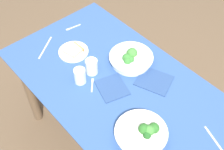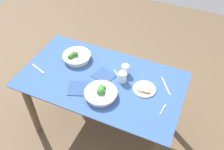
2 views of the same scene
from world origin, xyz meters
TOP-DOWN VIEW (x-y plane):
  - ground_plane at (0.00, 0.00)m, footprint 6.00×6.00m
  - dining_table at (0.00, 0.00)m, footprint 1.47×0.83m
  - broccoli_bowl_far at (-0.34, 0.15)m, footprint 0.27×0.27m
  - broccoli_bowl_near at (0.08, -0.18)m, footprint 0.28×0.28m
  - bread_side_plate at (0.40, 0.04)m, footprint 0.20×0.20m
  - water_glass_center at (0.18, 0.06)m, footprint 0.07×0.07m
  - water_glass_side at (0.17, 0.15)m, footprint 0.07×0.07m
  - fork_by_far_bowl at (0.10, 0.12)m, footprint 0.08×0.08m
  - fork_by_near_bowl at (0.60, -0.11)m, footprint 0.03×0.11m
  - table_knife_left at (0.56, 0.15)m, footprint 0.13×0.18m
  - table_knife_right at (-0.60, -0.12)m, footprint 0.18×0.07m
  - napkin_folded_upper at (0.01, 0.05)m, footprint 0.22×0.21m
  - napkin_folded_lower at (-0.12, -0.18)m, footprint 0.25×0.23m

SIDE VIEW (x-z plane):
  - ground_plane at x=0.00m, z-range 0.00..0.00m
  - dining_table at x=0.00m, z-range 0.26..1.02m
  - table_knife_left at x=0.56m, z-range 0.76..0.77m
  - table_knife_right at x=-0.60m, z-range 0.76..0.77m
  - fork_by_far_bowl at x=0.10m, z-range 0.76..0.77m
  - fork_by_near_bowl at x=0.60m, z-range 0.76..0.77m
  - napkin_folded_upper at x=0.01m, z-range 0.76..0.77m
  - napkin_folded_lower at x=-0.12m, z-range 0.76..0.77m
  - bread_side_plate at x=0.40m, z-range 0.76..0.79m
  - broccoli_bowl_far at x=-0.34m, z-range 0.75..0.84m
  - broccoli_bowl_near at x=0.08m, z-range 0.74..0.85m
  - water_glass_center at x=0.18m, z-range 0.76..0.86m
  - water_glass_side at x=0.17m, z-range 0.76..0.86m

